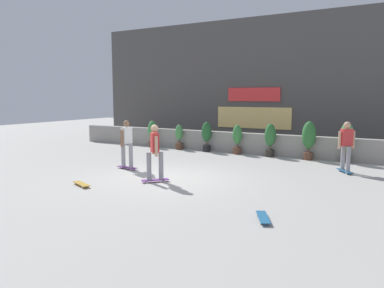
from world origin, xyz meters
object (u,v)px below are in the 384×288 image
(potted_plant_3, at_px, (237,138))
(skateboard_near_camera, at_px, (263,217))
(potted_plant_1, at_px, (179,136))
(potted_plant_6, at_px, (347,140))
(potted_plant_5, at_px, (309,137))
(potted_plant_0, at_px, (152,132))
(skater_mid_plaza, at_px, (346,145))
(potted_plant_2, at_px, (207,135))
(skateboard_aside, at_px, (81,184))
(skater_far_right, at_px, (155,151))
(potted_plant_4, at_px, (270,138))
(skater_by_wall_right, at_px, (127,142))

(potted_plant_3, bearing_deg, skateboard_near_camera, -64.16)
(potted_plant_1, height_order, potted_plant_3, potted_plant_3)
(potted_plant_6, bearing_deg, potted_plant_5, 180.00)
(potted_plant_1, bearing_deg, potted_plant_6, -0.00)
(potted_plant_0, xyz_separation_m, potted_plant_1, (1.56, 0.00, -0.11))
(potted_plant_0, bearing_deg, potted_plant_5, -0.00)
(potted_plant_3, height_order, skater_mid_plaza, skater_mid_plaza)
(potted_plant_2, relative_size, skater_mid_plaza, 0.80)
(potted_plant_3, bearing_deg, potted_plant_6, -0.00)
(potted_plant_1, distance_m, potted_plant_2, 1.47)
(potted_plant_0, xyz_separation_m, skateboard_aside, (2.92, -7.57, -0.67))
(potted_plant_6, height_order, skateboard_near_camera, potted_plant_6)
(potted_plant_3, distance_m, skater_far_right, 6.16)
(potted_plant_0, height_order, skateboard_near_camera, potted_plant_0)
(potted_plant_0, relative_size, skateboard_aside, 1.61)
(potted_plant_4, distance_m, skateboard_aside, 8.20)
(potted_plant_5, bearing_deg, skater_mid_plaza, -50.90)
(potted_plant_4, distance_m, skater_far_right, 6.34)
(potted_plant_1, bearing_deg, potted_plant_3, -0.00)
(potted_plant_2, relative_size, potted_plant_6, 0.89)
(potted_plant_3, height_order, potted_plant_6, potted_plant_6)
(potted_plant_0, distance_m, skateboard_near_camera, 11.48)
(potted_plant_3, height_order, skater_far_right, skater_far_right)
(skater_far_right, bearing_deg, potted_plant_4, 76.03)
(skater_mid_plaza, relative_size, skateboard_near_camera, 2.11)
(skateboard_aside, bearing_deg, potted_plant_0, 111.11)
(potted_plant_0, bearing_deg, potted_plant_4, 0.00)
(skater_mid_plaza, xyz_separation_m, skater_far_right, (-4.71, -4.17, 0.00))
(potted_plant_4, height_order, skater_far_right, skater_far_right)
(potted_plant_5, xyz_separation_m, skateboard_aside, (-4.63, -7.57, -0.83))
(potted_plant_4, bearing_deg, skater_mid_plaza, -31.95)
(skater_far_right, bearing_deg, potted_plant_2, 103.17)
(potted_plant_1, bearing_deg, skateboard_near_camera, -49.29)
(skater_far_right, relative_size, skater_by_wall_right, 1.00)
(potted_plant_6, bearing_deg, skateboard_aside, -128.51)
(potted_plant_6, bearing_deg, potted_plant_0, 180.00)
(potted_plant_3, height_order, potted_plant_5, potted_plant_5)
(potted_plant_4, bearing_deg, skater_by_wall_right, -124.80)
(potted_plant_3, relative_size, skater_far_right, 0.75)
(potted_plant_4, xyz_separation_m, skater_by_wall_right, (-3.49, -5.02, 0.15))
(potted_plant_6, height_order, skater_far_right, skater_far_right)
(skateboard_near_camera, bearing_deg, skater_far_right, 156.10)
(potted_plant_0, bearing_deg, skater_by_wall_right, -63.56)
(potted_plant_3, relative_size, potted_plant_4, 0.92)
(potted_plant_0, xyz_separation_m, skater_mid_plaza, (9.17, -1.98, 0.21))
(skater_mid_plaza, relative_size, skater_by_wall_right, 1.00)
(potted_plant_6, bearing_deg, potted_plant_1, 180.00)
(potted_plant_2, height_order, potted_plant_3, potted_plant_2)
(potted_plant_0, xyz_separation_m, skater_by_wall_right, (2.50, -5.02, 0.21))
(potted_plant_2, distance_m, skater_by_wall_right, 5.05)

